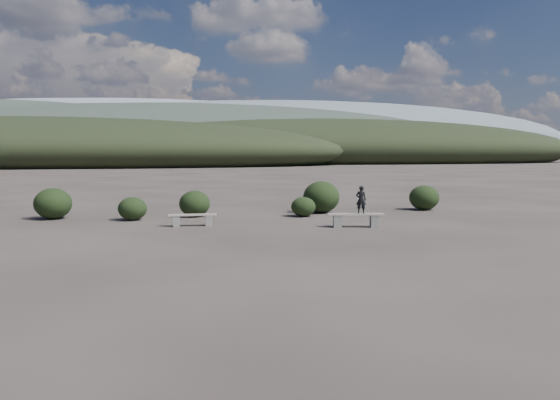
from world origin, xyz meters
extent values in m
plane|color=#312A26|center=(0.00, 0.00, 0.00)|extent=(1200.00, 1200.00, 0.00)
cube|color=slate|center=(-2.46, 6.08, 0.19)|extent=(0.24, 0.33, 0.37)
cube|color=slate|center=(-1.34, 6.07, 0.19)|extent=(0.24, 0.33, 0.37)
cube|color=gray|center=(-1.90, 6.07, 0.40)|extent=(1.69, 0.36, 0.05)
cube|color=slate|center=(2.99, 4.85, 0.21)|extent=(0.33, 0.42, 0.42)
cube|color=slate|center=(4.24, 4.60, 0.21)|extent=(0.33, 0.42, 0.42)
cube|color=gray|center=(3.62, 4.73, 0.45)|extent=(1.95, 0.76, 0.05)
imported|color=black|center=(3.78, 4.69, 0.96)|extent=(0.41, 0.34, 0.95)
ellipsoid|color=black|center=(-4.09, 8.18, 0.44)|extent=(1.08, 1.08, 0.88)
ellipsoid|color=black|center=(-1.73, 8.85, 0.53)|extent=(1.23, 1.23, 1.05)
ellipsoid|color=black|center=(2.56, 8.12, 0.39)|extent=(0.99, 0.99, 0.79)
ellipsoid|color=black|center=(3.61, 9.28, 0.68)|extent=(1.54, 1.54, 1.35)
ellipsoid|color=black|center=(8.43, 9.53, 0.55)|extent=(1.32, 1.32, 1.10)
ellipsoid|color=black|center=(-7.14, 9.18, 0.60)|extent=(1.41, 1.41, 1.20)
ellipsoid|color=black|center=(-25.00, 90.00, 2.70)|extent=(110.00, 40.00, 12.00)
ellipsoid|color=black|center=(35.00, 110.00, 3.15)|extent=(120.00, 44.00, 14.00)
ellipsoid|color=#29332A|center=(0.00, 160.00, 5.40)|extent=(190.00, 64.00, 24.00)
ellipsoid|color=slate|center=(70.00, 300.00, 9.90)|extent=(340.00, 110.00, 44.00)
ellipsoid|color=gray|center=(-30.00, 400.00, 12.60)|extent=(460.00, 140.00, 56.00)
camera|label=1|loc=(-2.44, -13.08, 2.60)|focal=35.00mm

